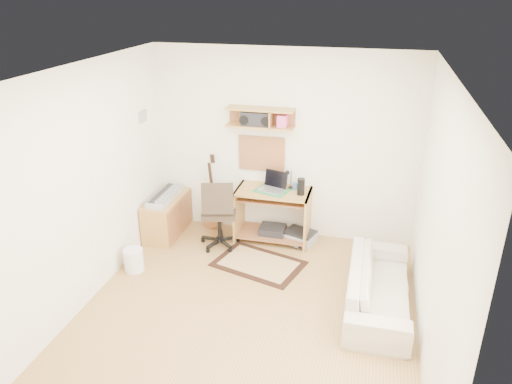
% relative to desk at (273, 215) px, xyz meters
% --- Properties ---
extents(floor, '(3.60, 4.00, 0.01)m').
position_rel_desk_xyz_m(floor, '(0.08, -1.73, -0.38)').
color(floor, '#B3864A').
rests_on(floor, ground).
extents(ceiling, '(3.60, 4.00, 0.01)m').
position_rel_desk_xyz_m(ceiling, '(0.08, -1.73, 2.23)').
color(ceiling, white).
rests_on(ceiling, ground).
extents(back_wall, '(3.60, 0.01, 2.60)m').
position_rel_desk_xyz_m(back_wall, '(0.08, 0.28, 0.93)').
color(back_wall, white).
rests_on(back_wall, ground).
extents(left_wall, '(0.01, 4.00, 2.60)m').
position_rel_desk_xyz_m(left_wall, '(-1.73, -1.73, 0.93)').
color(left_wall, white).
rests_on(left_wall, ground).
extents(right_wall, '(0.01, 4.00, 2.60)m').
position_rel_desk_xyz_m(right_wall, '(1.88, -1.73, 0.93)').
color(right_wall, white).
rests_on(right_wall, ground).
extents(wall_shelf, '(0.90, 0.25, 0.26)m').
position_rel_desk_xyz_m(wall_shelf, '(-0.22, 0.15, 1.32)').
color(wall_shelf, '#BD8B42').
rests_on(wall_shelf, back_wall).
extents(cork_board, '(0.64, 0.03, 0.49)m').
position_rel_desk_xyz_m(cork_board, '(-0.22, 0.25, 0.79)').
color(cork_board, tan).
rests_on(cork_board, back_wall).
extents(wall_photo, '(0.02, 0.20, 0.15)m').
position_rel_desk_xyz_m(wall_photo, '(-1.71, -0.23, 1.34)').
color(wall_photo, '#4C8CBF').
rests_on(wall_photo, left_wall).
extents(desk, '(1.00, 0.55, 0.75)m').
position_rel_desk_xyz_m(desk, '(0.00, 0.00, 0.00)').
color(desk, '#BD8B42').
rests_on(desk, floor).
extents(laptop, '(0.41, 0.41, 0.25)m').
position_rel_desk_xyz_m(laptop, '(-0.01, -0.02, 0.50)').
color(laptop, silver).
rests_on(laptop, desk).
extents(speaker, '(0.10, 0.10, 0.22)m').
position_rel_desk_xyz_m(speaker, '(0.38, -0.05, 0.49)').
color(speaker, black).
rests_on(speaker, desk).
extents(desk_lamp, '(0.09, 0.09, 0.26)m').
position_rel_desk_xyz_m(desk_lamp, '(0.22, 0.14, 0.51)').
color(desk_lamp, black).
rests_on(desk_lamp, desk).
extents(pencil_cup, '(0.07, 0.07, 0.10)m').
position_rel_desk_xyz_m(pencil_cup, '(0.28, 0.10, 0.42)').
color(pencil_cup, '#3865AA').
rests_on(pencil_cup, desk).
extents(boombox, '(0.39, 0.18, 0.20)m').
position_rel_desk_xyz_m(boombox, '(-0.27, 0.15, 1.30)').
color(boombox, black).
rests_on(boombox, wall_shelf).
extents(rug, '(1.25, 1.00, 0.01)m').
position_rel_desk_xyz_m(rug, '(-0.03, -0.69, -0.37)').
color(rug, beige).
rests_on(rug, floor).
extents(task_chair, '(0.63, 0.63, 1.00)m').
position_rel_desk_xyz_m(task_chair, '(-0.67, -0.33, 0.13)').
color(task_chair, '#31271D').
rests_on(task_chair, floor).
extents(cabinet, '(0.40, 0.90, 0.55)m').
position_rel_desk_xyz_m(cabinet, '(-1.50, -0.18, -0.10)').
color(cabinet, '#BD8B42').
rests_on(cabinet, floor).
extents(music_keyboard, '(0.25, 0.80, 0.07)m').
position_rel_desk_xyz_m(music_keyboard, '(-1.50, -0.18, 0.21)').
color(music_keyboard, '#B2B5BA').
rests_on(music_keyboard, cabinet).
extents(guitar, '(0.31, 0.21, 1.11)m').
position_rel_desk_xyz_m(guitar, '(-0.94, 0.13, 0.18)').
color(guitar, '#985B2E').
rests_on(guitar, floor).
extents(waste_basket, '(0.30, 0.30, 0.29)m').
position_rel_desk_xyz_m(waste_basket, '(-1.52, -1.20, -0.23)').
color(waste_basket, white).
rests_on(waste_basket, floor).
extents(printer, '(0.49, 0.43, 0.16)m').
position_rel_desk_xyz_m(printer, '(0.39, 0.02, -0.29)').
color(printer, '#A5A8AA').
rests_on(printer, floor).
extents(sofa, '(0.50, 1.70, 0.66)m').
position_rel_desk_xyz_m(sofa, '(1.46, -1.20, -0.04)').
color(sofa, beige).
rests_on(sofa, floor).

